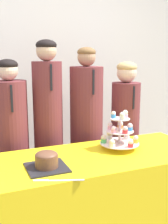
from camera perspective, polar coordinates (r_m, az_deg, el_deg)
wall_back at (r=3.37m, az=-8.25°, el=9.10°), size 9.00×0.06×2.70m
table at (r=2.27m, az=2.14°, el=-17.79°), size 1.71×0.67×0.75m
round_cake at (r=1.89m, az=-7.61°, el=-9.71°), size 0.26×0.26×0.12m
cake_knife at (r=1.73m, az=-6.91°, el=-13.67°), size 0.30×0.12×0.01m
cupcake_stand at (r=2.24m, az=7.25°, el=-4.17°), size 0.31×0.31×0.31m
student_0 at (r=2.56m, az=-14.44°, el=-7.14°), size 0.30×0.30×1.46m
student_1 at (r=2.59m, az=-7.22°, el=-4.36°), size 0.26×0.27×1.62m
student_2 at (r=2.72m, az=0.49°, el=-4.58°), size 0.31×0.32×1.56m
student_3 at (r=2.92m, az=8.28°, el=-4.51°), size 0.29×0.29×1.42m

